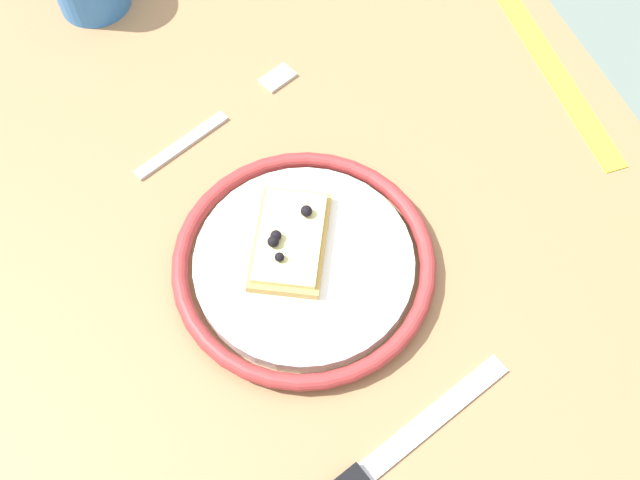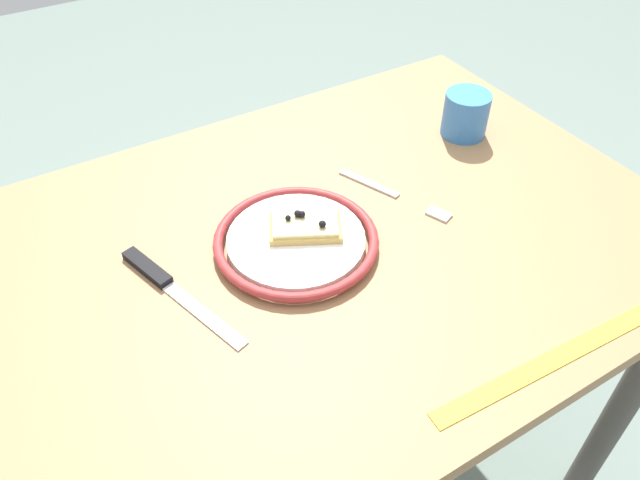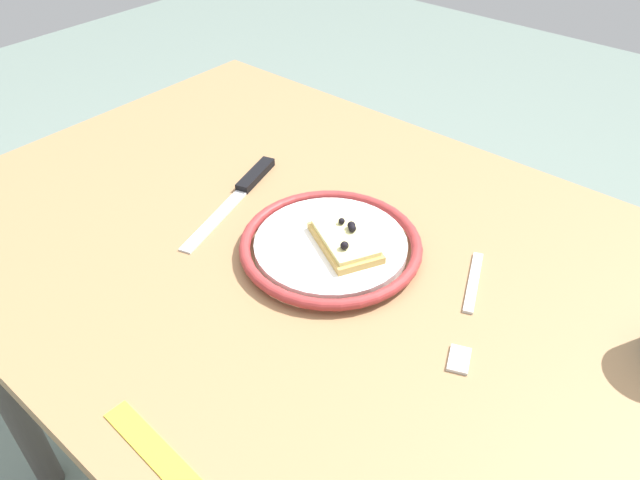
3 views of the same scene
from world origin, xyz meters
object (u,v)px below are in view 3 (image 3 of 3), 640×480
knife (245,186)px  fork (468,308)px  plate (332,246)px  dining_table (326,309)px  pizza_slice_near (345,240)px

knife → fork: size_ratio=1.22×
knife → fork: bearing=178.7°
plate → fork: size_ratio=1.23×
plate → fork: (-0.19, -0.02, -0.01)m
dining_table → plate: size_ratio=4.78×
knife → fork: (-0.38, 0.01, -0.00)m
pizza_slice_near → fork: size_ratio=0.63×
pizza_slice_near → knife: 0.21m
dining_table → knife: knife is taller
dining_table → pizza_slice_near: bearing=-144.3°
pizza_slice_near → knife: bearing=-6.8°
dining_table → plate: plate is taller
dining_table → fork: size_ratio=5.88×
plate → knife: (0.19, -0.03, -0.01)m
pizza_slice_near → dining_table: bearing=35.7°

